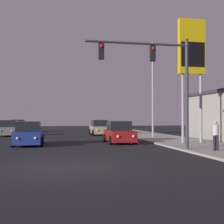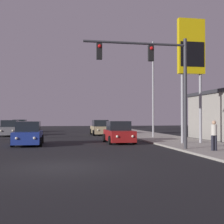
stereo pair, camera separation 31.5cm
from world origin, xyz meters
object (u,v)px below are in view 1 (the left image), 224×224
(street_lamp, at_px, (151,84))
(car_red, at_px, (119,133))
(pedestrian_on_sidewalk, at_px, (216,134))
(car_blue, at_px, (29,134))
(car_grey, at_px, (9,129))
(car_green, at_px, (18,127))
(gas_station_sign, at_px, (192,53))
(car_tan, at_px, (99,128))
(traffic_light_mast, at_px, (160,71))

(street_lamp, bearing_deg, car_red, -132.04)
(street_lamp, relative_size, pedestrian_on_sidewalk, 5.39)
(car_blue, relative_size, pedestrian_on_sidewalk, 2.59)
(street_lamp, bearing_deg, car_grey, 154.32)
(car_green, height_order, gas_station_sign, gas_station_sign)
(car_tan, relative_size, pedestrian_on_sidewalk, 2.58)
(car_grey, bearing_deg, car_blue, 105.33)
(street_lamp, bearing_deg, car_green, 132.33)
(car_grey, height_order, street_lamp, street_lamp)
(car_blue, distance_m, car_green, 20.34)
(car_red, distance_m, traffic_light_mast, 7.45)
(car_grey, relative_size, gas_station_sign, 0.48)
(car_grey, height_order, car_green, same)
(car_blue, bearing_deg, car_green, -81.40)
(car_red, xyz_separation_m, car_green, (-9.44, 19.46, 0.00))
(street_lamp, height_order, gas_station_sign, same)
(car_grey, distance_m, street_lamp, 15.78)
(pedestrian_on_sidewalk, bearing_deg, car_green, 116.17)
(car_red, bearing_deg, car_grey, -48.56)
(car_blue, distance_m, pedestrian_on_sidewalk, 12.57)
(car_grey, xyz_separation_m, car_green, (0.11, 8.32, 0.00))
(traffic_light_mast, distance_m, pedestrian_on_sidewalk, 4.76)
(car_tan, relative_size, gas_station_sign, 0.48)
(car_blue, relative_size, street_lamp, 0.48)
(car_tan, height_order, gas_station_sign, gas_station_sign)
(car_green, bearing_deg, car_blue, 99.43)
(traffic_light_mast, bearing_deg, gas_station_sign, 45.06)
(car_tan, height_order, car_green, same)
(car_green, relative_size, pedestrian_on_sidewalk, 2.60)
(car_grey, relative_size, car_red, 1.00)
(traffic_light_mast, relative_size, gas_station_sign, 0.72)
(car_green, bearing_deg, pedestrian_on_sidewalk, 117.86)
(car_tan, relative_size, car_grey, 0.99)
(car_tan, xyz_separation_m, car_grey, (-9.75, -0.11, 0.00))
(car_tan, xyz_separation_m, car_green, (-9.65, 8.20, 0.00))
(car_tan, height_order, street_lamp, street_lamp)
(pedestrian_on_sidewalk, bearing_deg, gas_station_sign, 78.54)
(car_grey, bearing_deg, street_lamp, 156.13)
(car_tan, xyz_separation_m, gas_station_sign, (4.67, -13.67, 5.86))
(pedestrian_on_sidewalk, bearing_deg, car_blue, 146.96)
(car_blue, relative_size, traffic_light_mast, 0.67)
(gas_station_sign, height_order, pedestrian_on_sidewalk, gas_station_sign)
(car_red, xyz_separation_m, traffic_light_mast, (1.03, -6.27, 3.90))
(car_red, relative_size, traffic_light_mast, 0.67)
(pedestrian_on_sidewalk, bearing_deg, traffic_light_mast, 155.42)
(pedestrian_on_sidewalk, bearing_deg, car_red, 116.92)
(car_grey, xyz_separation_m, pedestrian_on_sidewalk, (13.38, -18.69, 0.27))
(car_green, xyz_separation_m, traffic_light_mast, (10.47, -25.72, 3.90))
(car_red, bearing_deg, gas_station_sign, 154.50)
(traffic_light_mast, bearing_deg, car_grey, 121.28)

